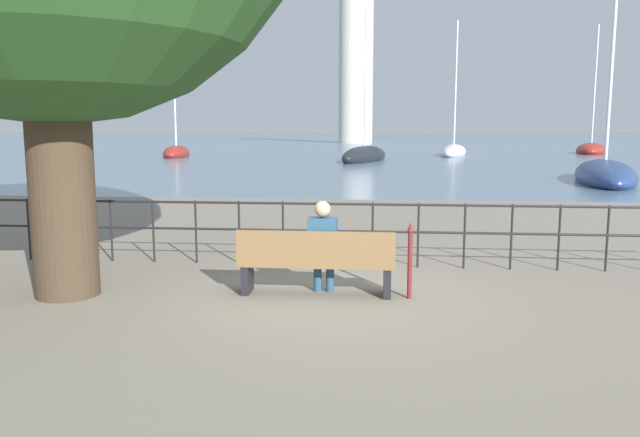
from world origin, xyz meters
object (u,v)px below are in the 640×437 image
(sailboat_0, at_px, (605,174))
(sailboat_5, at_px, (176,152))
(seated_person_left, at_px, (323,243))
(sailboat_3, at_px, (365,156))
(sailboat_2, at_px, (454,152))
(park_bench, at_px, (316,263))
(sailboat_4, at_px, (591,150))
(harbor_lighthouse, at_px, (356,62))
(closed_umbrella, at_px, (410,256))

(sailboat_0, bearing_deg, sailboat_5, 155.05)
(seated_person_left, bearing_deg, sailboat_3, 90.47)
(sailboat_2, distance_m, sailboat_3, 11.75)
(park_bench, relative_size, sailboat_4, 0.19)
(sailboat_3, distance_m, harbor_lighthouse, 49.57)
(park_bench, distance_m, sailboat_2, 43.95)
(closed_umbrella, distance_m, sailboat_5, 41.64)
(closed_umbrella, distance_m, sailboat_0, 20.87)
(sailboat_4, bearing_deg, closed_umbrella, -92.37)
(sailboat_2, height_order, sailboat_3, sailboat_2)
(sailboat_0, height_order, harbor_lighthouse, harbor_lighthouse)
(sailboat_2, height_order, harbor_lighthouse, harbor_lighthouse)
(sailboat_2, bearing_deg, sailboat_3, -115.01)
(sailboat_3, relative_size, sailboat_4, 0.91)
(sailboat_0, xyz_separation_m, harbor_lighthouse, (-12.91, 63.38, 11.06))
(sailboat_4, bearing_deg, sailboat_5, -146.68)
(seated_person_left, relative_size, sailboat_3, 0.13)
(seated_person_left, bearing_deg, sailboat_0, 61.75)
(sailboat_4, bearing_deg, harbor_lighthouse, 140.00)
(sailboat_2, bearing_deg, closed_umbrella, -85.89)
(seated_person_left, distance_m, sailboat_2, 43.86)
(harbor_lighthouse, bearing_deg, closed_umbrella, -87.22)
(park_bench, xyz_separation_m, sailboat_4, (18.89, 47.70, -0.11))
(harbor_lighthouse, bearing_deg, seated_person_left, -88.03)
(seated_person_left, distance_m, sailboat_3, 33.89)
(sailboat_4, bearing_deg, sailboat_3, -126.34)
(seated_person_left, height_order, harbor_lighthouse, harbor_lighthouse)
(sailboat_0, distance_m, sailboat_2, 24.82)
(sailboat_3, xyz_separation_m, harbor_lighthouse, (-2.55, 48.26, 11.05))
(sailboat_0, bearing_deg, sailboat_4, 86.50)
(park_bench, bearing_deg, seated_person_left, 43.20)
(park_bench, bearing_deg, sailboat_0, 61.65)
(sailboat_2, xyz_separation_m, sailboat_3, (-6.97, -9.46, 0.03))
(park_bench, height_order, sailboat_4, sailboat_4)
(seated_person_left, height_order, sailboat_5, sailboat_5)
(seated_person_left, height_order, sailboat_2, sailboat_2)
(closed_umbrella, height_order, sailboat_5, sailboat_5)
(park_bench, bearing_deg, sailboat_5, 110.91)
(closed_umbrella, bearing_deg, harbor_lighthouse, 92.78)
(sailboat_0, bearing_deg, park_bench, -105.03)
(park_bench, xyz_separation_m, sailboat_3, (-0.19, 33.96, -0.11))
(closed_umbrella, relative_size, harbor_lighthouse, 0.04)
(sailboat_3, relative_size, harbor_lighthouse, 0.42)
(park_bench, distance_m, sailboat_5, 41.16)
(sailboat_0, height_order, sailboat_4, sailboat_0)
(sailboat_2, bearing_deg, sailboat_4, 30.78)
(park_bench, xyz_separation_m, sailboat_5, (-14.69, 38.45, -0.07))
(sailboat_3, bearing_deg, sailboat_0, -39.48)
(sailboat_4, height_order, harbor_lighthouse, harbor_lighthouse)
(sailboat_2, xyz_separation_m, sailboat_5, (-21.46, -4.98, 0.07))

